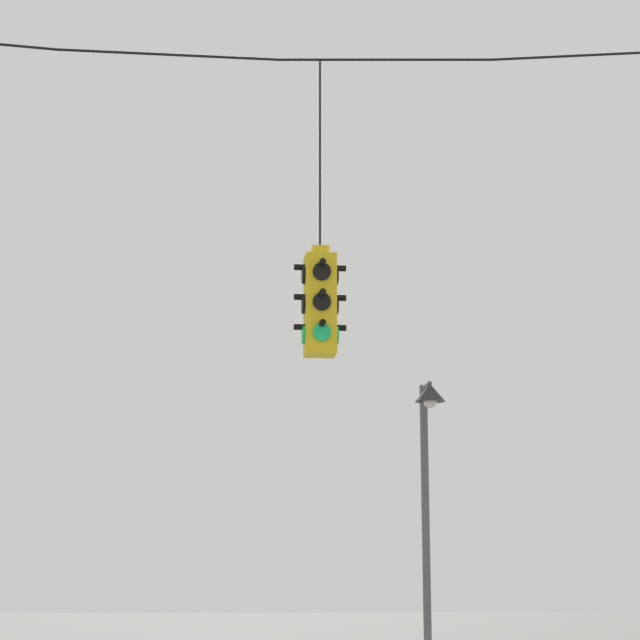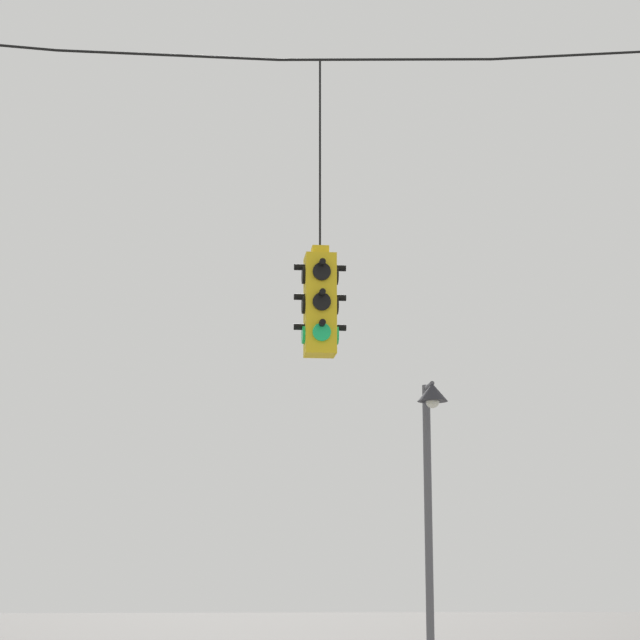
# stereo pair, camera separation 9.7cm
# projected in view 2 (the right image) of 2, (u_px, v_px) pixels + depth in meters

# --- Properties ---
(span_wire) EXTENTS (17.62, 0.03, 0.77)m
(span_wire) POSITION_uv_depth(u_px,v_px,m) (169.00, 35.00, 14.29)
(span_wire) COLOR black
(traffic_light_over_intersection) EXTENTS (0.58, 0.58, 3.47)m
(traffic_light_over_intersection) POSITION_uv_depth(u_px,v_px,m) (320.00, 302.00, 13.81)
(traffic_light_over_intersection) COLOR yellow
(street_lamp) EXTENTS (0.46, 0.79, 5.22)m
(street_lamp) POSITION_uv_depth(u_px,v_px,m) (431.00, 478.00, 18.70)
(street_lamp) COLOR #515156
(street_lamp) RESTS_ON ground_plane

